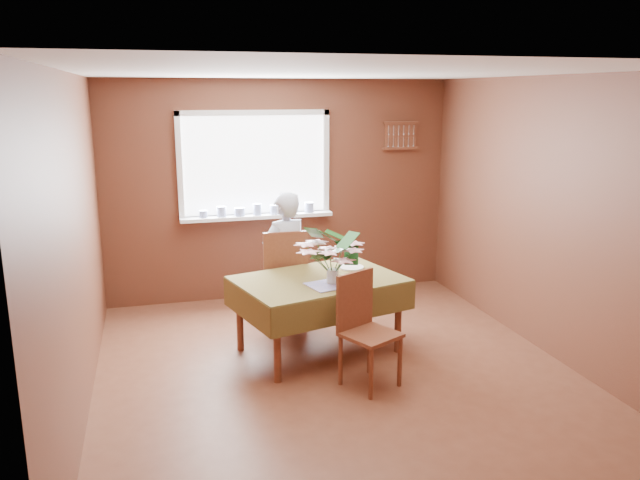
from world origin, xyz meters
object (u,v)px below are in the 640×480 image
object	(u,v)px
dining_table	(319,287)
chair_far	(284,276)
chair_near	(364,324)
flower_bouquet	(333,251)
seated_woman	(285,261)

from	to	relation	value
dining_table	chair_far	world-z (taller)	chair_far
chair_near	flower_bouquet	xyz separation A→B (m)	(-0.11, 0.53, 0.49)
chair_far	flower_bouquet	world-z (taller)	flower_bouquet
seated_woman	chair_far	bearing A→B (deg)	8.67
seated_woman	flower_bouquet	distance (m)	0.92
flower_bouquet	dining_table	bearing A→B (deg)	110.85
chair_near	seated_woman	xyz separation A→B (m)	(-0.35, 1.37, 0.20)
flower_bouquet	chair_far	bearing A→B (deg)	107.55
chair_far	seated_woman	xyz separation A→B (m)	(0.02, 0.01, 0.15)
dining_table	flower_bouquet	xyz separation A→B (m)	(0.07, -0.19, 0.38)
seated_woman	chair_near	bearing A→B (deg)	82.82
chair_near	flower_bouquet	size ratio (longest dim) A/B	1.75
seated_woman	dining_table	bearing A→B (deg)	83.22
chair_far	seated_woman	distance (m)	0.15
flower_bouquet	seated_woman	bearing A→B (deg)	106.33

